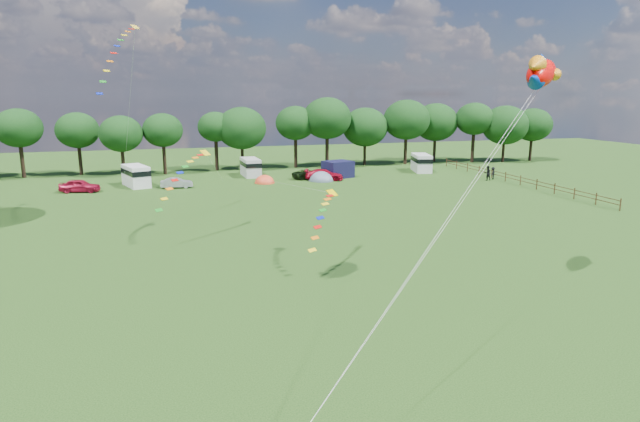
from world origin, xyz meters
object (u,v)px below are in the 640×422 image
object	(u,v)px
car_d	(309,174)
campervan_b	(136,175)
car_a	(80,186)
car_b	(177,183)
car_c	(324,175)
campervan_c	(251,167)
walker_a	(487,173)
campervan_d	(421,162)
tent_orange	(265,183)
fish_kite	(540,73)
walker_b	(493,173)
tent_greyblue	(321,180)

from	to	relation	value
car_d	campervan_b	xyz separation A→B (m)	(-21.15, -0.10, 0.74)
car_a	car_d	bearing A→B (deg)	-73.42
car_b	car_c	xyz separation A→B (m)	(18.15, 0.91, 0.10)
campervan_c	walker_a	xyz separation A→B (m)	(28.33, -11.78, -0.34)
campervan_d	tent_orange	distance (m)	23.46
tent_orange	car_b	bearing A→B (deg)	-175.75
walker_a	fish_kite	bearing A→B (deg)	62.53
campervan_b	walker_a	size ratio (longest dim) A/B	2.96
fish_kite	walker_b	bearing A→B (deg)	18.19
campervan_b	fish_kite	world-z (taller)	fish_kite
car_b	campervan_c	bearing A→B (deg)	-51.22
walker_a	car_b	bearing A→B (deg)	-4.69
car_a	car_c	size ratio (longest dim) A/B	0.94
campervan_c	walker_a	bearing A→B (deg)	-115.39
campervan_d	walker_b	xyz separation A→B (m)	(5.77, -8.82, -0.53)
car_c	tent_orange	xyz separation A→B (m)	(-7.67, -0.13, -0.68)
campervan_b	walker_a	bearing A→B (deg)	-118.35
campervan_d	tent_orange	world-z (taller)	campervan_d
car_c	walker_a	xyz separation A→B (m)	(19.86, -5.75, 0.22)
car_a	car_b	bearing A→B (deg)	-79.36
car_c	tent_orange	bearing A→B (deg)	110.76
car_b	campervan_c	world-z (taller)	campervan_c
campervan_c	campervan_d	bearing A→B (deg)	-97.99
tent_greyblue	walker_b	bearing A→B (deg)	-12.40
walker_a	campervan_d	bearing A→B (deg)	-62.61
campervan_d	tent_orange	xyz separation A→B (m)	(-23.08, -4.00, -1.28)
car_b	tent_greyblue	world-z (taller)	tent_greyblue
car_a	walker_a	bearing A→B (deg)	-84.65
campervan_b	walker_b	xyz separation A→B (m)	(43.93, -6.60, -0.55)
car_b	walker_a	world-z (taller)	walker_a
car_a	tent_greyblue	bearing A→B (deg)	-77.58
car_c	walker_a	world-z (taller)	walker_a
car_b	tent_orange	size ratio (longest dim) A/B	1.24
campervan_b	car_d	bearing A→B (deg)	-108.23
tent_greyblue	campervan_b	bearing A→B (deg)	175.28
car_b	walker_a	bearing A→B (deg)	-94.11
car_b	car_c	size ratio (longest dim) A/B	0.73
campervan_d	walker_a	distance (m)	10.60
campervan_b	campervan_d	size ratio (longest dim) A/B	1.03
campervan_c	walker_b	world-z (taller)	campervan_c
tent_orange	car_d	bearing A→B (deg)	17.18
walker_b	tent_greyblue	bearing A→B (deg)	-49.87
campervan_b	campervan_d	bearing A→B (deg)	-105.17
campervan_c	car_a	bearing A→B (deg)	105.99
tent_greyblue	campervan_c	bearing A→B (deg)	142.18
car_d	fish_kite	size ratio (longest dim) A/B	1.18
campervan_b	walker_b	world-z (taller)	campervan_b
car_b	campervan_c	distance (m)	11.94
car_c	tent_orange	world-z (taller)	car_c
campervan_b	tent_greyblue	distance (m)	22.42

